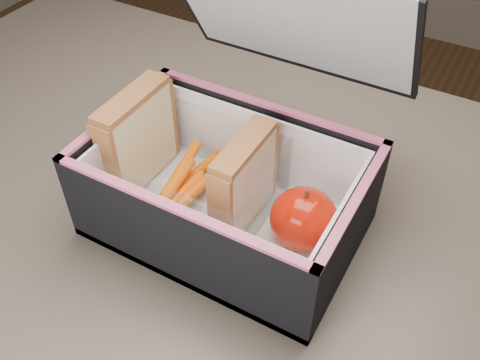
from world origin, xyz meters
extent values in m
cube|color=brown|center=(0.00, 0.00, 0.73)|extent=(1.20, 0.80, 0.03)
cube|color=#382D26|center=(-0.55, 0.35, 0.36)|extent=(0.05, 0.05, 0.72)
cube|color=black|center=(-0.01, 0.16, 0.93)|extent=(0.27, 0.10, 0.15)
cube|color=beige|center=(-0.13, 0.03, 0.82)|extent=(0.01, 0.10, 0.10)
cube|color=#D96D78|center=(-0.12, 0.03, 0.81)|extent=(0.01, 0.09, 0.10)
cube|color=beige|center=(-0.12, 0.03, 0.82)|extent=(0.01, 0.10, 0.10)
cube|color=brown|center=(-0.12, 0.03, 0.87)|extent=(0.03, 0.10, 0.01)
cube|color=beige|center=(0.00, 0.03, 0.81)|extent=(0.01, 0.09, 0.10)
cube|color=#D96D78|center=(0.01, 0.03, 0.81)|extent=(0.01, 0.09, 0.09)
cube|color=beige|center=(0.02, 0.03, 0.81)|extent=(0.01, 0.09, 0.10)
cube|color=brown|center=(0.01, 0.03, 0.87)|extent=(0.03, 0.09, 0.01)
cylinder|color=orange|center=(-0.07, 0.05, 0.77)|extent=(0.02, 0.09, 0.01)
cylinder|color=orange|center=(-0.06, 0.00, 0.78)|extent=(0.02, 0.09, 0.01)
cylinder|color=orange|center=(-0.07, 0.04, 0.79)|extent=(0.03, 0.09, 0.01)
cylinder|color=orange|center=(-0.06, 0.01, 0.77)|extent=(0.02, 0.09, 0.01)
cylinder|color=orange|center=(-0.04, 0.04, 0.78)|extent=(0.02, 0.09, 0.01)
cylinder|color=orange|center=(-0.06, 0.01, 0.79)|extent=(0.02, 0.09, 0.01)
cylinder|color=orange|center=(-0.05, 0.02, 0.77)|extent=(0.03, 0.09, 0.01)
cube|color=white|center=(0.08, 0.03, 0.77)|extent=(0.08, 0.09, 0.01)
ellipsoid|color=#9C1105|center=(0.08, 0.03, 0.80)|extent=(0.08, 0.08, 0.06)
cylinder|color=#472B19|center=(0.08, 0.03, 0.84)|extent=(0.01, 0.01, 0.01)
camera|label=1|loc=(0.20, -0.31, 1.19)|focal=40.00mm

